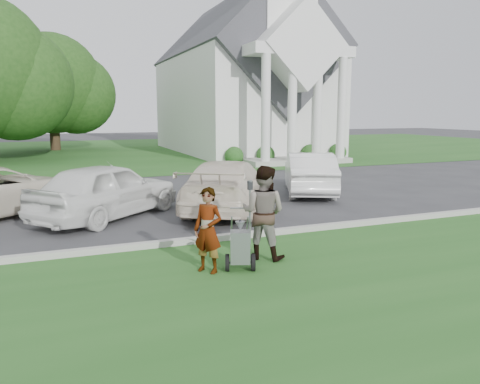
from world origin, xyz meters
TOP-DOWN VIEW (x-y plane):
  - ground at (0.00, 0.00)m, footprint 120.00×120.00m
  - grass_strip at (0.00, -3.00)m, footprint 80.00×7.00m
  - church_lawn at (0.00, 27.00)m, footprint 80.00×30.00m
  - curb at (0.00, 0.55)m, footprint 80.00×0.18m
  - church at (9.00, 23.11)m, footprint 9.19×19.00m
  - tree_back at (-4.01, 29.99)m, footprint 9.61×7.60m
  - striping_cart at (-0.99, -1.54)m, footprint 0.81×1.20m
  - person_left at (-1.57, -1.40)m, footprint 0.67×0.69m
  - person_right at (-0.27, -1.00)m, footprint 1.17×1.16m
  - parking_meter_near at (-0.14, 0.00)m, footprint 0.11×0.10m
  - car_b at (-2.81, 4.00)m, footprint 4.76×4.51m
  - car_c at (0.71, 3.78)m, footprint 4.54×5.65m
  - car_d at (4.52, 5.45)m, footprint 3.36×4.83m

SIDE VIEW (x-z plane):
  - ground at x=0.00m, z-range 0.00..0.00m
  - grass_strip at x=0.00m, z-range 0.00..0.01m
  - church_lawn at x=0.00m, z-range 0.00..0.01m
  - curb at x=0.00m, z-range 0.00..0.15m
  - striping_cart at x=-0.99m, z-range -0.07..0.97m
  - car_d at x=4.52m, z-range 0.00..1.51m
  - car_c at x=0.71m, z-range 0.00..1.53m
  - person_left at x=-1.57m, z-range 0.00..1.60m
  - car_b at x=-2.81m, z-range 0.00..1.60m
  - parking_meter_near at x=-0.14m, z-range 0.19..1.66m
  - person_right at x=-0.27m, z-range 0.00..1.90m
  - tree_back at x=-4.01m, z-range 0.28..9.17m
  - church at x=9.00m, z-range -6.11..17.99m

